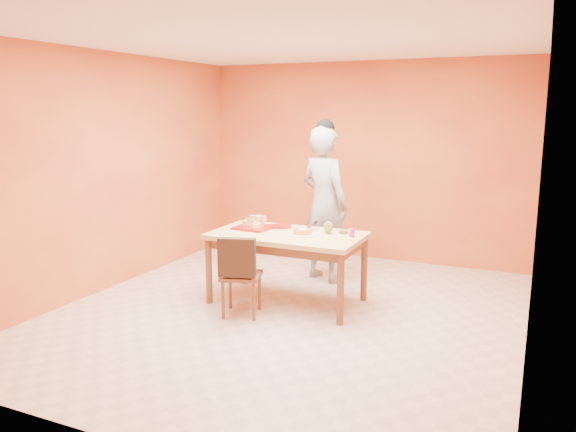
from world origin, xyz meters
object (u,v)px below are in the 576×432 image
at_px(pastry_platter, 254,227).
at_px(checker_tin, 343,232).
at_px(sponge_cake, 302,232).
at_px(egg_ornament, 328,227).
at_px(person, 324,204).
at_px(magenta_glass, 352,233).
at_px(red_dinner_plate, 280,226).
at_px(dining_chair, 240,274).
at_px(dining_table, 287,242).

height_order(pastry_platter, checker_tin, checker_tin).
distance_m(sponge_cake, egg_ornament, 0.29).
relative_size(person, magenta_glass, 21.45).
xyz_separation_m(red_dinner_plate, sponge_cake, (0.38, -0.27, 0.03)).
bearing_deg(checker_tin, egg_ornament, -153.64).
bearing_deg(red_dinner_plate, person, 67.90).
relative_size(dining_chair, person, 0.45).
bearing_deg(person, egg_ornament, 135.95).
height_order(red_dinner_plate, sponge_cake, sponge_cake).
bearing_deg(sponge_cake, checker_tin, 34.72).
bearing_deg(sponge_cake, pastry_platter, 172.12).
bearing_deg(dining_chair, egg_ornament, 31.37).
bearing_deg(red_dinner_plate, dining_chair, -93.67).
height_order(dining_table, magenta_glass, magenta_glass).
bearing_deg(dining_table, magenta_glass, 9.60).
distance_m(dining_chair, magenta_glass, 1.22).
bearing_deg(egg_ornament, dining_chair, -131.25).
height_order(person, pastry_platter, person).
bearing_deg(dining_table, pastry_platter, 169.52).
distance_m(person, pastry_platter, 1.00).
height_order(dining_chair, sponge_cake, dining_chair).
height_order(person, red_dinner_plate, person).
distance_m(dining_table, egg_ornament, 0.46).
bearing_deg(magenta_glass, dining_table, -170.40).
bearing_deg(sponge_cake, dining_chair, -128.09).
bearing_deg(checker_tin, red_dinner_plate, 178.90).
distance_m(dining_table, sponge_cake, 0.22).
bearing_deg(checker_tin, dining_chair, -134.71).
bearing_deg(pastry_platter, dining_table, -10.48).
height_order(pastry_platter, egg_ornament, egg_ornament).
distance_m(dining_table, magenta_glass, 0.70).
relative_size(pastry_platter, egg_ornament, 2.98).
height_order(egg_ornament, checker_tin, egg_ornament).
xyz_separation_m(dining_table, person, (0.07, 0.93, 0.27)).
height_order(dining_table, checker_tin, checker_tin).
height_order(sponge_cake, checker_tin, sponge_cake).
bearing_deg(dining_table, egg_ornament, 23.96).
distance_m(person, egg_ornament, 0.83).
relative_size(red_dinner_plate, egg_ornament, 2.05).
bearing_deg(dining_chair, dining_table, 48.26).
height_order(egg_ornament, magenta_glass, egg_ornament).
xyz_separation_m(dining_table, egg_ornament, (0.40, 0.18, 0.16)).
bearing_deg(magenta_glass, egg_ornament, 167.64).
bearing_deg(magenta_glass, person, 126.88).
height_order(dining_table, egg_ornament, egg_ornament).
xyz_separation_m(person, red_dinner_plate, (-0.27, -0.67, -0.17)).
height_order(pastry_platter, magenta_glass, magenta_glass).
relative_size(dining_table, sponge_cake, 8.20).
height_order(dining_chair, checker_tin, dining_chair).
distance_m(dining_chair, pastry_platter, 0.75).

